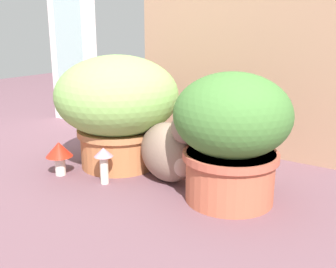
% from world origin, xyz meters
% --- Properties ---
extents(ground_plane, '(6.00, 6.00, 0.00)m').
position_xyz_m(ground_plane, '(0.00, 0.00, 0.00)').
color(ground_plane, '#6B4853').
extents(cardboard_backdrop, '(0.96, 0.03, 0.99)m').
position_xyz_m(cardboard_backdrop, '(0.10, 0.56, 0.50)').
color(cardboard_backdrop, tan).
rests_on(cardboard_backdrop, ground).
extents(window_panel_white, '(0.34, 0.05, 0.98)m').
position_xyz_m(window_panel_white, '(-0.91, 0.55, 0.49)').
color(window_panel_white, white).
rests_on(window_panel_white, ground).
extents(grass_planter, '(0.49, 0.49, 0.45)m').
position_xyz_m(grass_planter, '(-0.18, 0.10, 0.25)').
color(grass_planter, '#B97042').
rests_on(grass_planter, ground).
extents(leafy_planter, '(0.38, 0.38, 0.43)m').
position_xyz_m(leafy_planter, '(0.35, 0.05, 0.23)').
color(leafy_planter, '#BF5F43').
rests_on(leafy_planter, ground).
extents(cat, '(0.36, 0.25, 0.32)m').
position_xyz_m(cat, '(0.10, 0.07, 0.12)').
color(cat, '#896F5F').
rests_on(cat, ground).
extents(mushroom_ornament_red, '(0.10, 0.10, 0.13)m').
position_xyz_m(mushroom_ornament_red, '(-0.29, -0.12, 0.09)').
color(mushroom_ornament_red, silver).
rests_on(mushroom_ornament_red, ground).
extents(mushroom_ornament_pink, '(0.07, 0.07, 0.14)m').
position_xyz_m(mushroom_ornament_pink, '(-0.09, -0.08, 0.10)').
color(mushroom_ornament_pink, silver).
rests_on(mushroom_ornament_pink, ground).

